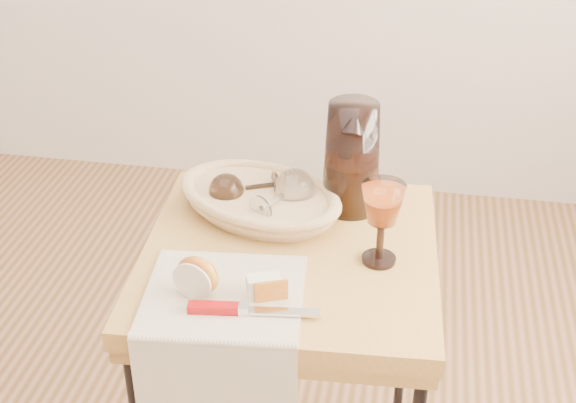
% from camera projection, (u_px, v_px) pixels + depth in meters
% --- Properties ---
extents(side_table, '(0.60, 0.60, 0.72)m').
position_uv_depth(side_table, '(290.00, 386.00, 1.71)').
color(side_table, brown).
rests_on(side_table, floor).
extents(tea_towel, '(0.30, 0.28, 0.01)m').
position_uv_depth(tea_towel, '(224.00, 295.00, 1.39)').
color(tea_towel, beige).
rests_on(tea_towel, side_table).
extents(bread_basket, '(0.38, 0.32, 0.06)m').
position_uv_depth(bread_basket, '(260.00, 201.00, 1.62)').
color(bread_basket, '#9A7B4C').
rests_on(bread_basket, side_table).
extents(goblet_lying_a, '(0.14, 0.12, 0.07)m').
position_uv_depth(goblet_lying_a, '(248.00, 188.00, 1.63)').
color(goblet_lying_a, '#442F21').
rests_on(goblet_lying_a, bread_basket).
extents(goblet_lying_b, '(0.14, 0.16, 0.08)m').
position_uv_depth(goblet_lying_b, '(280.00, 197.00, 1.58)').
color(goblet_lying_b, white).
rests_on(goblet_lying_b, bread_basket).
extents(pitcher, '(0.19, 0.26, 0.28)m').
position_uv_depth(pitcher, '(352.00, 157.00, 1.60)').
color(pitcher, black).
rests_on(pitcher, side_table).
extents(wine_goblet, '(0.11, 0.11, 0.17)m').
position_uv_depth(wine_goblet, '(381.00, 224.00, 1.44)').
color(wine_goblet, white).
rests_on(wine_goblet, side_table).
extents(apple_half, '(0.09, 0.06, 0.07)m').
position_uv_depth(apple_half, '(198.00, 275.00, 1.37)').
color(apple_half, '#AF0704').
rests_on(apple_half, tea_towel).
extents(apple_wedge, '(0.07, 0.05, 0.04)m').
position_uv_depth(apple_wedge, '(264.00, 286.00, 1.38)').
color(apple_wedge, beige).
rests_on(apple_wedge, tea_towel).
extents(table_knife, '(0.22, 0.05, 0.02)m').
position_uv_depth(table_knife, '(248.00, 309.00, 1.34)').
color(table_knife, silver).
rests_on(table_knife, tea_towel).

